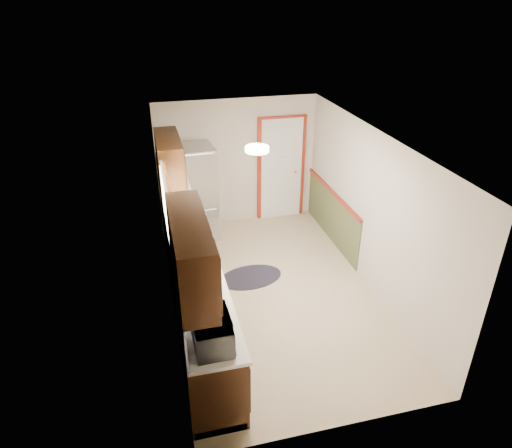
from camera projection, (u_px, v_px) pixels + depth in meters
room_shell at (274, 222)px, 6.44m from camera, size 3.20×5.20×2.52m
kitchen_run at (191, 268)px, 6.10m from camera, size 0.63×4.00×2.20m
back_wall_trim at (292, 179)px, 8.69m from camera, size 1.12×2.30×2.08m
ceiling_fixture at (257, 149)px, 5.66m from camera, size 0.30×0.30×0.06m
microwave at (212, 329)px, 4.54m from camera, size 0.33×0.57×0.38m
refrigerator at (195, 193)px, 8.16m from camera, size 0.78×0.75×1.73m
rug at (251, 277)px, 7.32m from camera, size 1.12×0.81×0.01m
cooktop at (182, 209)px, 7.38m from camera, size 0.48×0.58×0.02m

